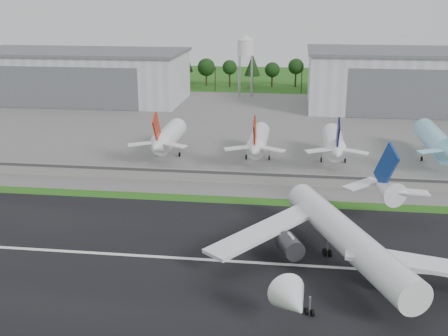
# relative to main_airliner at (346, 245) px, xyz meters

# --- Properties ---
(ground) EXTENTS (600.00, 600.00, 0.00)m
(ground) POSITION_rel_main_airliner_xyz_m (-29.92, -9.60, -4.89)
(ground) COLOR #1F5815
(ground) RESTS_ON ground
(runway) EXTENTS (320.00, 60.00, 0.10)m
(runway) POSITION_rel_main_airliner_xyz_m (-29.92, 0.40, -4.84)
(runway) COLOR black
(runway) RESTS_ON ground
(runway_centerline) EXTENTS (220.00, 1.00, 0.02)m
(runway_centerline) POSITION_rel_main_airliner_xyz_m (-29.92, 0.40, -4.78)
(runway_centerline) COLOR white
(runway_centerline) RESTS_ON runway
(apron) EXTENTS (320.00, 150.00, 0.10)m
(apron) POSITION_rel_main_airliner_xyz_m (-29.92, 110.40, -4.84)
(apron) COLOR slate
(apron) RESTS_ON ground
(blast_fence) EXTENTS (240.00, 0.61, 3.50)m
(blast_fence) POSITION_rel_main_airliner_xyz_m (-29.92, 45.39, -3.09)
(blast_fence) COLOR gray
(blast_fence) RESTS_ON ground
(hangar_west) EXTENTS (97.00, 44.00, 23.20)m
(hangar_west) POSITION_rel_main_airliner_xyz_m (-109.92, 155.32, 6.74)
(hangar_west) COLOR silver
(hangar_west) RESTS_ON ground
(hangar_east) EXTENTS (102.00, 47.00, 25.20)m
(hangar_east) POSITION_rel_main_airliner_xyz_m (45.08, 155.32, 7.73)
(hangar_east) COLOR silver
(hangar_east) RESTS_ON ground
(water_tower) EXTENTS (8.40, 8.40, 29.40)m
(water_tower) POSITION_rel_main_airliner_xyz_m (-34.92, 175.40, 19.66)
(water_tower) COLOR #99999E
(water_tower) RESTS_ON ground
(utility_poles) EXTENTS (230.00, 3.00, 12.00)m
(utility_poles) POSITION_rel_main_airliner_xyz_m (-29.92, 190.40, -4.89)
(utility_poles) COLOR black
(utility_poles) RESTS_ON ground
(treeline) EXTENTS (320.00, 16.00, 22.00)m
(treeline) POSITION_rel_main_airliner_xyz_m (-29.92, 205.40, -4.89)
(treeline) COLOR black
(treeline) RESTS_ON ground
(main_airliner) EXTENTS (53.14, 57.16, 18.17)m
(main_airliner) POSITION_rel_main_airliner_xyz_m (0.00, 0.00, 0.00)
(main_airliner) COLOR white
(main_airliner) RESTS_ON runway
(parked_jet_red_a) EXTENTS (7.36, 31.29, 16.85)m
(parked_jet_red_a) POSITION_rel_main_airliner_xyz_m (-48.61, 66.99, 1.44)
(parked_jet_red_a) COLOR white
(parked_jet_red_a) RESTS_ON ground
(parked_jet_red_b) EXTENTS (7.36, 31.29, 16.60)m
(parked_jet_red_b) POSITION_rel_main_airliner_xyz_m (-20.98, 66.95, 1.20)
(parked_jet_red_b) COLOR white
(parked_jet_red_b) RESTS_ON ground
(parked_jet_navy) EXTENTS (7.36, 31.29, 16.75)m
(parked_jet_navy) POSITION_rel_main_airliner_xyz_m (1.55, 66.97, 1.34)
(parked_jet_navy) COLOR white
(parked_jet_navy) RESTS_ON ground
(parked_jet_skyblue) EXTENTS (7.36, 37.29, 17.12)m
(parked_jet_skyblue) POSITION_rel_main_airliner_xyz_m (31.56, 72.02, 1.65)
(parked_jet_skyblue) COLOR #90DDF9
(parked_jet_skyblue) RESTS_ON ground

